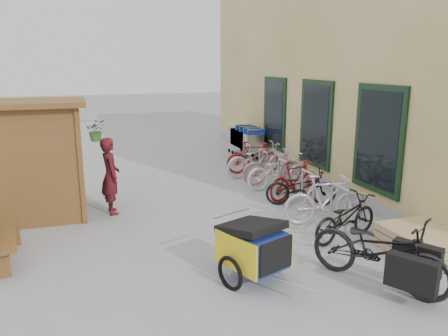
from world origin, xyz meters
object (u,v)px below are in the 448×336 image
object	(u,v)px
cargo_bike	(381,251)
bike_4	(279,170)
pallet_stack	(421,241)
child_trailer	(253,246)
kiosk	(27,144)
person_kiosk	(110,176)
bike_5	(273,167)
bike_6	(258,160)
bike_1	(326,200)
bike_0	(346,218)
bike_7	(253,157)
shopping_carts	(245,138)
bike_2	(301,187)
bike_3	(295,180)

from	to	relation	value
cargo_bike	bike_4	world-z (taller)	cargo_bike
pallet_stack	child_trailer	size ratio (longest dim) A/B	0.74
kiosk	person_kiosk	bearing A→B (deg)	-5.43
bike_5	bike_6	xyz separation A→B (m)	(-0.04, 0.91, -0.01)
bike_1	bike_0	bearing A→B (deg)	-173.34
pallet_stack	child_trailer	xyz separation A→B (m)	(-3.00, 0.05, 0.32)
child_trailer	bike_7	bearing A→B (deg)	46.28
shopping_carts	bike_0	bearing A→B (deg)	-96.74
pallet_stack	bike_6	bearing A→B (deg)	96.18
bike_2	bike_5	distance (m)	1.74
bike_6	bike_1	bearing A→B (deg)	177.42
kiosk	bike_6	size ratio (longest dim) A/B	1.36
cargo_bike	bike_2	xyz separation A→B (m)	(0.69, 3.63, -0.11)
person_kiosk	cargo_bike	bearing A→B (deg)	-149.31
bike_7	bike_6	bearing A→B (deg)	-173.81
kiosk	bike_4	size ratio (longest dim) A/B	1.40
cargo_bike	bike_0	world-z (taller)	cargo_bike
cargo_bike	bike_4	size ratio (longest dim) A/B	1.18
bike_4	child_trailer	bearing A→B (deg)	145.74
pallet_stack	shopping_carts	world-z (taller)	shopping_carts
shopping_carts	bike_0	world-z (taller)	shopping_carts
bike_0	kiosk	bearing A→B (deg)	43.68
pallet_stack	bike_7	size ratio (longest dim) A/B	0.77
shopping_carts	kiosk	bearing A→B (deg)	-145.34
pallet_stack	bike_2	bearing A→B (deg)	102.95
cargo_bike	person_kiosk	bearing A→B (deg)	97.16
shopping_carts	bike_3	distance (m)	4.86
shopping_carts	cargo_bike	bearing A→B (deg)	-98.73
bike_1	bike_5	distance (m)	2.97
cargo_bike	bike_1	bearing A→B (deg)	46.47
shopping_carts	pallet_stack	bearing A→B (deg)	-90.00
person_kiosk	bike_6	world-z (taller)	person_kiosk
cargo_bike	bike_0	xyz separation A→B (m)	(0.50, 1.61, -0.11)
shopping_carts	bike_4	world-z (taller)	shopping_carts
pallet_stack	person_kiosk	world-z (taller)	person_kiosk
bike_0	bike_4	xyz separation A→B (m)	(0.30, 3.40, 0.05)
bike_0	bike_4	bearing A→B (deg)	-22.69
bike_0	bike_7	xyz separation A→B (m)	(0.28, 5.08, 0.06)
child_trailer	cargo_bike	distance (m)	1.79
bike_1	bike_3	distance (m)	1.69
person_kiosk	bike_5	distance (m)	4.28
bike_3	person_kiosk	bearing A→B (deg)	68.37
kiosk	bike_6	world-z (taller)	kiosk
bike_3	bike_7	distance (m)	2.61
bike_7	bike_2	bearing A→B (deg)	-172.42
bike_0	bike_1	distance (m)	0.81
bike_0	bike_6	size ratio (longest dim) A/B	0.86
bike_5	bike_4	bearing A→B (deg)	-170.45
person_kiosk	bike_7	world-z (taller)	person_kiosk
bike_2	bike_7	bearing A→B (deg)	17.44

